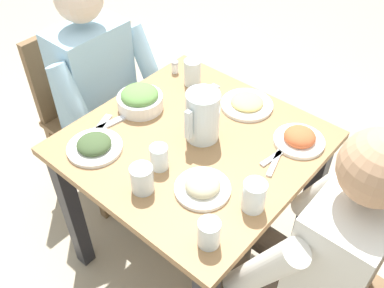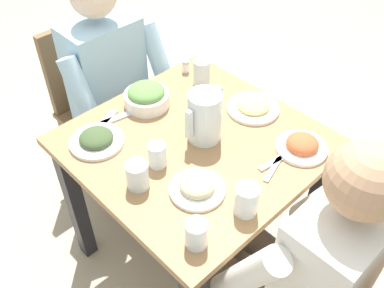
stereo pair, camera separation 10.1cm
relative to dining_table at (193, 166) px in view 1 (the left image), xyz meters
The scene contains 21 objects.
ground_plane 0.59m from the dining_table, ahead, with size 8.00×8.00×0.00m, color tan.
dining_table is the anchor object (origin of this frame).
chair_near 0.74m from the dining_table, 93.50° to the right, with size 0.40×0.40×0.86m.
diner_near 0.53m from the dining_table, 94.85° to the right, with size 0.48×0.53×1.15m.
diner_far 0.54m from the dining_table, 82.52° to the left, with size 0.48×0.53×1.15m.
water_pitcher 0.23m from the dining_table, 162.84° to the left, with size 0.16×0.12×0.19m.
salad_bowl 0.33m from the dining_table, 91.58° to the right, with size 0.18×0.18×0.09m.
plate_fries 0.32m from the dining_table, behind, with size 0.21×0.21×0.04m.
plate_beans 0.28m from the dining_table, 47.56° to the left, with size 0.18×0.18×0.05m.
plate_dolmas 0.38m from the dining_table, 41.47° to the right, with size 0.20×0.20×0.05m.
plate_rice_curry 0.41m from the dining_table, 128.93° to the left, with size 0.18×0.18×0.06m.
water_glass_near_right 0.40m from the dining_table, 71.61° to the left, with size 0.07×0.07×0.10m, color silver.
water_glass_by_pitcher 0.40m from the dining_table, 138.59° to the right, with size 0.07×0.07×0.11m, color silver.
water_glass_center 0.34m from the dining_table, ahead, with size 0.07×0.07×0.10m, color silver.
water_glass_near_left 0.25m from the dining_table, ahead, with size 0.06×0.06×0.09m, color silver.
water_glass_far_right 0.47m from the dining_table, 46.35° to the left, with size 0.07×0.07×0.09m, color silver.
salt_shaker 0.47m from the dining_table, 128.87° to the right, with size 0.03×0.03×0.05m.
fork_near 0.36m from the dining_table, 63.34° to the right, with size 0.17×0.03×0.01m, color silver.
knife_near 0.33m from the dining_table, 112.21° to the left, with size 0.18×0.02×0.01m, color silver.
fork_far 0.38m from the dining_table, 58.09° to the right, with size 0.17×0.03×0.01m, color silver.
knife_far 0.34m from the dining_table, 117.46° to the left, with size 0.18×0.02×0.01m, color silver.
Camera 1 is at (0.87, 0.74, 1.77)m, focal length 40.20 mm.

